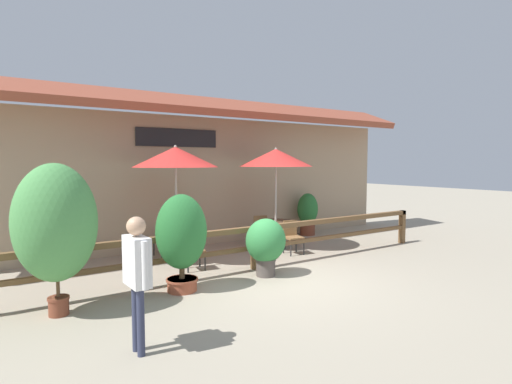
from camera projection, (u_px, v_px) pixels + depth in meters
The scene contains 16 objects.
ground_plane at pixel (284, 281), 7.91m from camera, with size 60.00×60.00×0.00m, color #9E937F.
building_facade at pixel (195, 169), 11.16m from camera, with size 14.28×1.49×4.23m.
patio_railing at pixel (255, 238), 8.73m from camera, with size 10.40×0.14×0.95m.
patio_umbrella_near at pixel (176, 157), 9.19m from camera, with size 1.97×1.97×2.74m.
dining_table_near at pixel (177, 237), 9.33m from camera, with size 1.00×1.00×0.76m.
chair_near_streetside at pixel (193, 248), 8.75m from camera, with size 0.47×0.47×0.85m.
chair_near_wallside at pixel (166, 237), 9.97m from camera, with size 0.49×0.49×0.85m.
patio_umbrella_middle at pixel (276, 158), 10.67m from camera, with size 1.97×1.97×2.74m.
dining_table_middle at pixel (276, 227), 10.80m from camera, with size 1.00×1.00×0.76m.
chair_middle_streetside at pixel (292, 235), 10.24m from camera, with size 0.48×0.48×0.85m.
chair_middle_wallside at pixel (259, 228), 11.36m from camera, with size 0.50×0.50×0.85m.
potted_plant_small_flowering at pixel (56, 224), 6.03m from camera, with size 1.21×1.09×2.34m.
potted_plant_corner_fern at pixel (181, 235), 7.21m from camera, with size 0.93×0.84×1.78m.
potted_plant_entrance_palm at pixel (266, 243), 8.21m from camera, with size 0.85×0.77×1.19m.
potted_plant_tall_tropical at pixel (308, 213), 12.84m from camera, with size 0.69×0.62×1.35m.
pedestrian at pixel (137, 266), 4.83m from camera, with size 0.23×0.59×1.70m.
Camera 1 is at (-4.76, -6.15, 2.35)m, focal length 28.00 mm.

